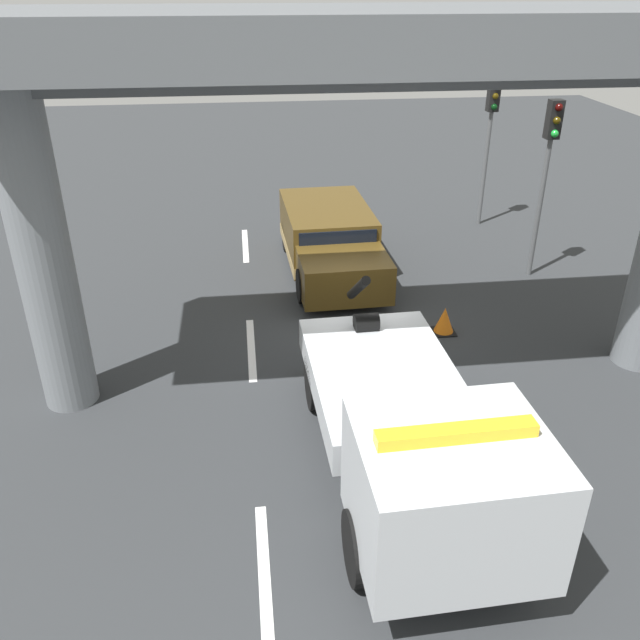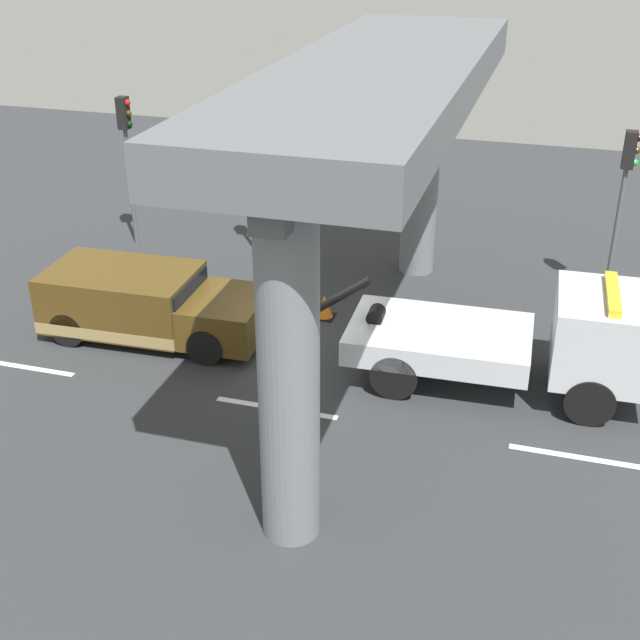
% 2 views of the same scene
% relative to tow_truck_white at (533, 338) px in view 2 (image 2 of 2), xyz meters
% --- Properties ---
extents(ground_plane, '(60.00, 40.00, 0.10)m').
position_rel_tow_truck_white_xyz_m(ground_plane, '(-4.87, -0.02, -1.25)').
color(ground_plane, '#2D3033').
extents(lane_stripe_west, '(2.60, 0.16, 0.01)m').
position_rel_tow_truck_white_xyz_m(lane_stripe_west, '(-10.87, -2.26, -1.20)').
color(lane_stripe_west, silver).
rests_on(lane_stripe_west, ground).
extents(lane_stripe_mid, '(2.60, 0.16, 0.01)m').
position_rel_tow_truck_white_xyz_m(lane_stripe_mid, '(-4.87, -2.26, -1.20)').
color(lane_stripe_mid, silver).
rests_on(lane_stripe_mid, ground).
extents(lane_stripe_east, '(2.60, 0.16, 0.01)m').
position_rel_tow_truck_white_xyz_m(lane_stripe_east, '(1.13, -2.26, -1.20)').
color(lane_stripe_east, silver).
rests_on(lane_stripe_east, ground).
extents(tow_truck_white, '(7.28, 2.57, 2.46)m').
position_rel_tow_truck_white_xyz_m(tow_truck_white, '(0.00, 0.00, 0.00)').
color(tow_truck_white, silver).
rests_on(tow_truck_white, ground).
extents(towed_van_green, '(5.26, 2.35, 1.58)m').
position_rel_tow_truck_white_xyz_m(towed_van_green, '(-8.87, -0.03, -0.42)').
color(towed_van_green, '#4C3814').
rests_on(towed_van_green, ground).
extents(overpass_structure, '(3.60, 13.23, 6.62)m').
position_rel_tow_truck_white_xyz_m(overpass_structure, '(-3.44, -0.02, 4.31)').
color(overpass_structure, slate).
rests_on(overpass_structure, ground).
extents(traffic_light_near, '(0.39, 0.32, 4.37)m').
position_rel_tow_truck_white_xyz_m(traffic_light_near, '(-11.85, 5.17, 1.98)').
color(traffic_light_near, '#515456').
rests_on(traffic_light_near, ground).
extents(traffic_light_far, '(0.39, 0.32, 4.46)m').
position_rel_tow_truck_white_xyz_m(traffic_light_far, '(-7.85, 5.17, 2.04)').
color(traffic_light_far, '#515456').
rests_on(traffic_light_far, ground).
extents(traffic_light_mid, '(0.39, 0.32, 4.37)m').
position_rel_tow_truck_white_xyz_m(traffic_light_mid, '(1.65, 5.17, 1.98)').
color(traffic_light_mid, '#515456').
rests_on(traffic_light_mid, ground).
extents(traffic_cone_orange, '(0.50, 0.50, 0.60)m').
position_rel_tow_truck_white_xyz_m(traffic_cone_orange, '(-5.08, 2.01, -0.92)').
color(traffic_cone_orange, orange).
rests_on(traffic_cone_orange, ground).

